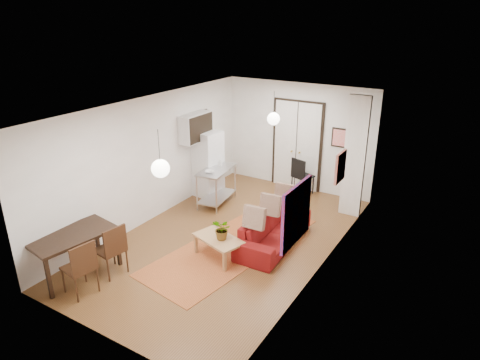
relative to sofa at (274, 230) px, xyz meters
The scene contains 27 objects.
floor 1.03m from the sofa, 161.01° to the right, with size 7.00×7.00×0.00m, color brown.
ceiling 2.76m from the sofa, 161.01° to the right, with size 4.20×7.00×0.02m, color silver.
wall_back 3.50m from the sofa, 106.26° to the left, with size 4.20×0.02×2.90m, color silver.
wall_front 4.09m from the sofa, 103.65° to the right, with size 4.20×0.02×2.90m, color silver.
wall_left 3.25m from the sofa, behind, with size 0.02×7.00×2.90m, color silver.
wall_right 1.66m from the sofa, 15.23° to the right, with size 0.02×7.00×2.90m, color silver.
double_doors 3.39m from the sofa, 106.48° to the left, with size 1.44×0.06×2.50m, color white.
stub_partition 2.67m from the sofa, 67.53° to the left, with size 0.50×0.10×2.90m, color silver.
wall_cabinet 3.46m from the sofa, 157.48° to the left, with size 0.35×1.00×0.70m, color silver.
painting_popart 2.36m from the sofa, 53.82° to the right, with size 0.05×1.00×1.00m, color red.
painting_abstract 1.94m from the sofa, 22.73° to the left, with size 0.05×0.50×0.60m, color beige.
poster_back 3.41m from the sofa, 85.96° to the left, with size 0.40×0.03×0.50m, color red.
print_left 3.80m from the sofa, 150.72° to the left, with size 0.03×0.44×0.54m, color #9B6440.
pendant_back 2.72m from the sofa, 118.89° to the left, with size 0.30×0.30×0.80m.
pendant_front 3.16m from the sofa, 111.80° to the right, with size 0.30×0.30×0.80m.
kilim_rug 0.92m from the sofa, 142.98° to the right, with size 1.57×4.17×0.01m, color #B65D2D.
sofa is the anchor object (origin of this frame).
coffee_table 1.27m from the sofa, 122.95° to the right, with size 1.13×0.82×0.45m.
potted_plant 1.26m from the sofa, 119.00° to the right, with size 0.39×0.34×0.44m, color #406E31.
kitchen_counter 2.46m from the sofa, 153.42° to the left, with size 0.77×1.29×0.93m.
bowl 2.41m from the sofa, 160.04° to the left, with size 0.22×0.22×0.05m, color silver.
soap_bottle 2.71m from the sofa, 149.00° to the left, with size 0.09×0.09×0.19m, color teal.
fridge 3.09m from the sofa, 151.90° to the left, with size 0.62×0.62×1.76m, color white.
dining_table 3.96m from the sofa, 132.80° to the right, with size 1.08×1.61×0.82m.
dining_chair_near 3.24m from the sofa, 131.05° to the right, with size 0.56×0.73×1.02m.
dining_chair_far 3.80m from the sofa, 124.08° to the right, with size 0.56×0.73×1.02m.
black_side_chair 3.00m from the sofa, 101.06° to the left, with size 0.59×0.60×1.01m.
Camera 1 is at (4.44, -6.86, 4.60)m, focal length 32.00 mm.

